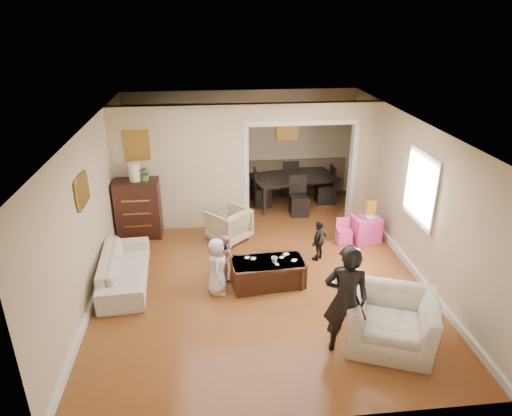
{
  "coord_description": "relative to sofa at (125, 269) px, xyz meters",
  "views": [
    {
      "loc": [
        -0.79,
        -7.25,
        4.29
      ],
      "look_at": [
        0.0,
        0.2,
        1.05
      ],
      "focal_mm": 32.18,
      "sensor_mm": 36.0,
      "label": 1
    }
  ],
  "objects": [
    {
      "name": "adult_person",
      "position": [
        3.2,
        -2.02,
        0.53
      ],
      "size": [
        0.66,
        0.5,
        1.61
      ],
      "primitive_type": "imported",
      "rotation": [
        0.0,
        0.0,
        2.92
      ],
      "color": "black",
      "rests_on": "ground"
    },
    {
      "name": "framed_art_sofa_wall",
      "position": [
        -0.42,
        -0.25,
        1.52
      ],
      "size": [
        0.03,
        0.55,
        0.4
      ],
      "primitive_type": "cube",
      "color": "brown"
    },
    {
      "name": "cereal_box",
      "position": [
        4.68,
        1.24,
        0.38
      ],
      "size": [
        0.21,
        0.1,
        0.3
      ],
      "primitive_type": "cube",
      "rotation": [
        0.0,
        0.0,
        0.14
      ],
      "color": "yellow",
      "rests_on": "play_table"
    },
    {
      "name": "partition_header",
      "position": [
        3.39,
        2.15,
        2.15
      ],
      "size": [
        2.22,
        0.18,
        0.35
      ],
      "primitive_type": "cube",
      "color": "tan",
      "rests_on": "partition_right"
    },
    {
      "name": "toy_block",
      "position": [
        4.44,
        1.26,
        0.25
      ],
      "size": [
        0.1,
        0.09,
        0.05
      ],
      "primitive_type": "cube",
      "rotation": [
        0.0,
        0.0,
        0.49
      ],
      "color": "red",
      "rests_on": "play_table"
    },
    {
      "name": "dining_table",
      "position": [
        3.48,
        3.15,
        0.07
      ],
      "size": [
        2.14,
        1.47,
        0.69
      ],
      "primitive_type": "imported",
      "rotation": [
        0.0,
        0.0,
        0.21
      ],
      "color": "black",
      "rests_on": "ground"
    },
    {
      "name": "armchair_front",
      "position": [
        3.89,
        -1.97,
        0.1
      ],
      "size": [
        1.46,
        1.38,
        0.75
      ],
      "primitive_type": "imported",
      "rotation": [
        0.0,
        0.0,
        -0.38
      ],
      "color": "#F1E4D0",
      "rests_on": "ground"
    },
    {
      "name": "framed_art_alcove",
      "position": [
        3.39,
        3.79,
        1.42
      ],
      "size": [
        0.45,
        0.03,
        0.55
      ],
      "primitive_type": "cube",
      "color": "brown"
    },
    {
      "name": "child_kneel_b",
      "position": [
        1.7,
        -0.01,
        0.13
      ],
      "size": [
        0.46,
        0.5,
        0.82
      ],
      "primitive_type": "imported",
      "rotation": [
        0.0,
        0.0,
        2.05
      ],
      "color": "#C57B85",
      "rests_on": "ground"
    },
    {
      "name": "table_lamp",
      "position": [
        0.04,
        1.81,
        1.11
      ],
      "size": [
        0.22,
        0.22,
        0.36
      ],
      "primitive_type": "cylinder",
      "color": "#FFF2CF",
      "rests_on": "dresser"
    },
    {
      "name": "window_pane",
      "position": [
        5.02,
        -0.05,
        1.27
      ],
      "size": [
        0.03,
        0.95,
        1.1
      ],
      "primitive_type": "cube",
      "color": "white",
      "rests_on": "ground"
    },
    {
      "name": "dresser",
      "position": [
        0.04,
        1.81,
        0.32
      ],
      "size": [
        0.87,
        0.49,
        1.2
      ],
      "primitive_type": "cube",
      "color": "#34160F",
      "rests_on": "ground"
    },
    {
      "name": "floor",
      "position": [
        2.29,
        0.35,
        -0.28
      ],
      "size": [
        7.0,
        7.0,
        0.0
      ],
      "primitive_type": "plane",
      "color": "brown",
      "rests_on": "ground"
    },
    {
      "name": "coffee_cup",
      "position": [
        2.5,
        -0.36,
        0.22
      ],
      "size": [
        0.12,
        0.12,
        0.1
      ],
      "primitive_type": "imported",
      "rotation": [
        0.0,
        0.0,
        0.13
      ],
      "color": "beige",
      "rests_on": "coffee_table"
    },
    {
      "name": "play_bowl",
      "position": [
        4.61,
        1.02,
        0.25
      ],
      "size": [
        0.23,
        0.23,
        0.05
      ],
      "primitive_type": "imported",
      "rotation": [
        0.0,
        0.0,
        0.14
      ],
      "color": "silver",
      "rests_on": "play_table"
    },
    {
      "name": "partition_left",
      "position": [
        0.92,
        2.15,
        1.02
      ],
      "size": [
        2.75,
        0.18,
        2.6
      ],
      "primitive_type": "cube",
      "color": "tan",
      "rests_on": "ground"
    },
    {
      "name": "partition_right",
      "position": [
        4.77,
        2.15,
        1.02
      ],
      "size": [
        0.55,
        0.18,
        2.6
      ],
      "primitive_type": "cube",
      "color": "tan",
      "rests_on": "ground"
    },
    {
      "name": "child_toddler",
      "position": [
        3.45,
        0.44,
        0.12
      ],
      "size": [
        0.45,
        0.47,
        0.79
      ],
      "primitive_type": "imported",
      "rotation": [
        0.0,
        0.0,
        -2.32
      ],
      "color": "black",
      "rests_on": "ground"
    },
    {
      "name": "armchair_back",
      "position": [
        1.84,
        1.43,
        0.06
      ],
      "size": [
        1.02,
        1.02,
        0.66
      ],
      "primitive_type": "imported",
      "rotation": [
        0.0,
        0.0,
        3.87
      ],
      "color": "tan",
      "rests_on": "ground"
    },
    {
      "name": "craft_papers",
      "position": [
        2.52,
        -0.22,
        0.17
      ],
      "size": [
        0.88,
        0.42,
        0.0
      ],
      "color": "white",
      "rests_on": "coffee_table"
    },
    {
      "name": "framed_art_partition",
      "position": [
        0.09,
        2.05,
        1.57
      ],
      "size": [
        0.45,
        0.03,
        0.55
      ],
      "primitive_type": "cube",
      "color": "brown",
      "rests_on": "partition_left"
    },
    {
      "name": "child_kneel_a",
      "position": [
        1.55,
        -0.46,
        0.21
      ],
      "size": [
        0.33,
        0.49,
        0.97
      ],
      "primitive_type": "imported",
      "rotation": [
        0.0,
        0.0,
        1.52
      ],
      "color": "silver",
      "rests_on": "ground"
    },
    {
      "name": "potted_plant",
      "position": [
        0.24,
        1.81,
        1.08
      ],
      "size": [
        0.28,
        0.24,
        0.31
      ],
      "primitive_type": "imported",
      "color": "#4A7634",
      "rests_on": "dresser"
    },
    {
      "name": "sofa",
      "position": [
        0.0,
        0.0,
        0.0
      ],
      "size": [
        0.87,
        1.93,
        0.55
      ],
      "primitive_type": "imported",
      "rotation": [
        0.0,
        0.0,
        1.64
      ],
      "color": "#F1E4D0",
      "rests_on": "ground"
    },
    {
      "name": "cyan_cup",
      "position": [
        4.46,
        1.09,
        0.27
      ],
      "size": [
        0.08,
        0.08,
        0.08
      ],
      "primitive_type": "cylinder",
      "color": "#25ADBD",
      "rests_on": "play_table"
    },
    {
      "name": "coffee_table",
      "position": [
        2.4,
        -0.31,
        -0.05
      ],
      "size": [
        1.25,
        0.74,
        0.45
      ],
      "primitive_type": "cube",
      "rotation": [
        0.0,
        0.0,
        0.13
      ],
      "color": "#3D2113",
      "rests_on": "ground"
    },
    {
      "name": "play_table",
      "position": [
        4.56,
        1.14,
        -0.02
      ],
      "size": [
        0.59,
        0.59,
        0.5
      ],
      "primitive_type": "cube",
      "rotation": [
        0.0,
        0.0,
        0.14
      ],
      "color": "#DE3A97",
      "rests_on": "ground"
    }
  ]
}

